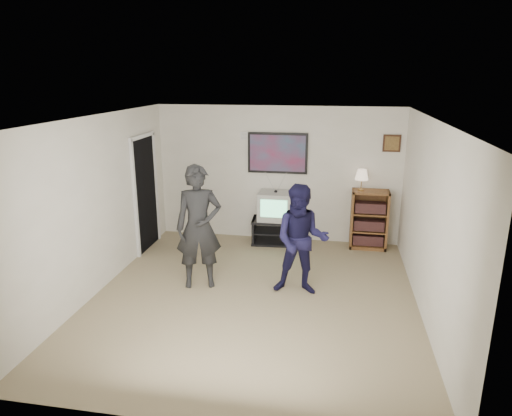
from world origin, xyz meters
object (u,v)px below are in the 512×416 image
(person_short, at_px, (301,240))
(crt_television, at_px, (276,206))
(media_stand, at_px, (277,231))
(person_tall, at_px, (199,227))
(bookshelf, at_px, (369,219))

(person_short, bearing_deg, crt_television, 106.40)
(media_stand, height_order, person_tall, person_tall)
(media_stand, distance_m, person_tall, 2.26)
(person_tall, bearing_deg, media_stand, 47.92)
(media_stand, relative_size, bookshelf, 0.89)
(crt_television, height_order, person_short, person_short)
(media_stand, bearing_deg, person_tall, -118.34)
(media_stand, xyz_separation_m, person_short, (0.59, -1.94, 0.57))
(media_stand, distance_m, person_short, 2.11)
(bookshelf, distance_m, person_short, 2.27)
(crt_television, relative_size, person_tall, 0.33)
(bookshelf, height_order, person_short, person_short)
(bookshelf, relative_size, person_tall, 0.59)
(person_short, bearing_deg, person_tall, 179.21)
(media_stand, relative_size, crt_television, 1.57)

